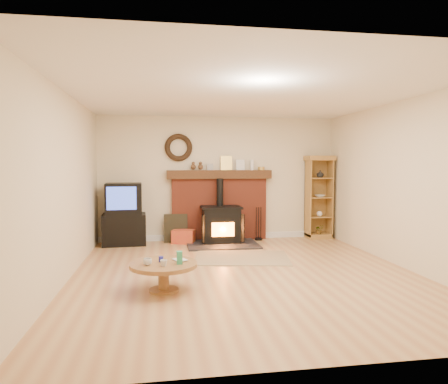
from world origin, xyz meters
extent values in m
plane|color=#B1784A|center=(0.00, 0.00, 0.00)|extent=(5.50, 5.50, 0.00)
cube|color=beige|center=(0.00, 2.75, 1.30)|extent=(5.00, 0.02, 2.60)
cube|color=beige|center=(0.00, -2.75, 1.30)|extent=(5.00, 0.02, 2.60)
cube|color=beige|center=(-2.50, 0.00, 1.30)|extent=(0.02, 5.50, 2.60)
cube|color=beige|center=(2.50, 0.00, 1.30)|extent=(0.02, 5.50, 2.60)
cube|color=white|center=(0.00, 0.00, 2.60)|extent=(5.00, 5.50, 0.02)
cube|color=white|center=(0.00, 2.73, 0.06)|extent=(5.00, 0.04, 0.12)
torus|color=black|center=(-0.85, 2.69, 1.95)|extent=(0.57, 0.11, 0.57)
cube|color=#993B27|center=(0.00, 2.67, 0.65)|extent=(2.00, 0.15, 1.30)
cube|color=#321C10|center=(0.00, 2.64, 1.39)|extent=(2.20, 0.22, 0.18)
cube|color=#999999|center=(-0.20, 2.65, 1.55)|extent=(0.13, 0.05, 0.14)
cube|color=gold|center=(0.15, 2.67, 1.63)|extent=(0.24, 0.06, 0.30)
cube|color=white|center=(0.45, 2.67, 1.59)|extent=(0.18, 0.05, 0.22)
cylinder|color=white|center=(0.70, 2.65, 1.59)|extent=(0.08, 0.08, 0.22)
cylinder|color=gold|center=(0.90, 2.65, 1.51)|extent=(0.14, 0.14, 0.07)
cube|color=black|center=(-0.02, 2.10, 0.01)|extent=(1.40, 1.00, 0.03)
cube|color=black|center=(-0.02, 2.30, 0.37)|extent=(0.74, 0.53, 0.68)
cube|color=black|center=(-0.02, 2.30, 0.73)|extent=(0.81, 0.58, 0.04)
cylinder|color=black|center=(-0.02, 2.45, 1.03)|extent=(0.14, 0.14, 0.56)
cube|color=orange|center=(-0.02, 2.03, 0.32)|extent=(0.44, 0.02, 0.27)
cube|color=black|center=(-0.36, 2.09, 0.35)|extent=(0.17, 0.24, 0.55)
cube|color=black|center=(0.32, 2.09, 0.35)|extent=(0.17, 0.24, 0.55)
cube|color=brown|center=(0.14, 0.97, 0.01)|extent=(1.76, 1.35, 0.01)
cube|color=black|center=(-1.95, 2.47, 0.31)|extent=(0.87, 0.63, 0.62)
cube|color=black|center=(-1.95, 2.47, 0.92)|extent=(0.72, 0.62, 0.62)
cube|color=#314ABB|center=(-1.97, 2.17, 0.95)|extent=(0.56, 0.05, 0.44)
cube|color=olive|center=(2.16, 2.53, 0.05)|extent=(0.51, 0.37, 0.10)
cube|color=olive|center=(2.16, 2.71, 0.87)|extent=(0.51, 0.02, 1.64)
cube|color=olive|center=(1.91, 2.53, 0.87)|extent=(0.02, 0.37, 1.64)
cube|color=olive|center=(2.40, 2.53, 0.87)|extent=(0.02, 0.37, 1.64)
cube|color=olive|center=(2.16, 2.53, 1.74)|extent=(0.57, 0.41, 0.10)
cube|color=olive|center=(2.16, 2.53, 0.47)|extent=(0.47, 0.33, 0.02)
cube|color=olive|center=(2.16, 2.53, 0.89)|extent=(0.47, 0.33, 0.02)
cube|color=olive|center=(2.16, 2.53, 1.31)|extent=(0.47, 0.33, 0.02)
imported|color=white|center=(2.16, 2.48, 1.40)|extent=(0.15, 0.15, 0.16)
imported|color=white|center=(2.16, 2.48, 0.92)|extent=(0.20, 0.20, 0.05)
sphere|color=white|center=(2.16, 2.48, 0.54)|extent=(0.12, 0.12, 0.12)
imported|color=#369C6D|center=(2.16, 2.48, 0.20)|extent=(0.18, 0.15, 0.20)
cube|color=orange|center=(-0.77, 2.40, 0.14)|extent=(0.50, 0.40, 0.28)
cube|color=black|center=(-0.93, 2.55, 0.29)|extent=(0.48, 0.13, 0.58)
cylinder|color=black|center=(0.81, 2.50, 0.02)|extent=(0.16, 0.16, 0.04)
cylinder|color=black|center=(0.76, 2.50, 0.35)|extent=(0.02, 0.02, 0.70)
cylinder|color=black|center=(0.81, 2.50, 0.35)|extent=(0.02, 0.02, 0.70)
cylinder|color=black|center=(0.86, 2.50, 0.35)|extent=(0.02, 0.02, 0.70)
cylinder|color=brown|center=(-1.19, -0.63, 0.01)|extent=(0.38, 0.38, 0.03)
cylinder|color=brown|center=(-1.19, -0.63, 0.17)|extent=(0.14, 0.14, 0.29)
cylinder|color=brown|center=(-1.19, -0.63, 0.34)|extent=(0.85, 0.85, 0.05)
imported|color=white|center=(-1.39, -0.72, 0.41)|extent=(0.11, 0.11, 0.08)
imported|color=white|center=(-1.19, -0.81, 0.41)|extent=(0.09, 0.09, 0.08)
imported|color=#4C331E|center=(-1.05, -0.58, 0.38)|extent=(0.14, 0.19, 0.02)
cylinder|color=navy|center=(-1.22, -0.58, 0.40)|extent=(0.06, 0.06, 0.07)
cube|color=#369C6D|center=(-0.99, -0.72, 0.45)|extent=(0.07, 0.07, 0.16)
camera|label=1|loc=(-1.20, -5.64, 1.61)|focal=32.00mm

